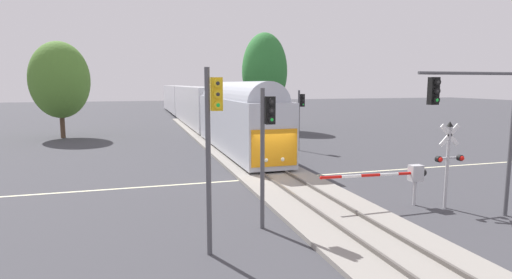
% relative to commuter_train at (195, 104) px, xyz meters
% --- Properties ---
extents(ground_plane, '(220.00, 220.00, 0.00)m').
position_rel_commuter_train_xyz_m(ground_plane, '(-0.00, -31.71, -2.73)').
color(ground_plane, '#3D3D42').
extents(road_centre_stripe, '(44.00, 0.20, 0.01)m').
position_rel_commuter_train_xyz_m(road_centre_stripe, '(-0.00, -31.71, -2.72)').
color(road_centre_stripe, beige).
rests_on(road_centre_stripe, ground).
extents(railway_track, '(4.40, 80.00, 0.32)m').
position_rel_commuter_train_xyz_m(railway_track, '(-0.00, -31.71, -2.63)').
color(railway_track, gray).
rests_on(railway_track, ground).
extents(commuter_train, '(3.04, 66.86, 5.16)m').
position_rel_commuter_train_xyz_m(commuter_train, '(0.00, 0.00, 0.00)').
color(commuter_train, '#B2B7C1').
rests_on(commuter_train, railway_track).
extents(crossing_gate_near, '(5.13, 0.40, 1.80)m').
position_rel_commuter_train_xyz_m(crossing_gate_near, '(3.62, -38.41, -1.33)').
color(crossing_gate_near, '#B7B7BC').
rests_on(crossing_gate_near, ground).
extents(crossing_signal_mast, '(1.36, 0.44, 3.76)m').
position_rel_commuter_train_xyz_m(crossing_signal_mast, '(5.11, -39.18, -0.43)').
color(crossing_signal_mast, '#B2B2B7').
rests_on(crossing_signal_mast, ground).
extents(traffic_signal_median, '(0.53, 0.38, 5.18)m').
position_rel_commuter_train_xyz_m(traffic_signal_median, '(-3.07, -39.32, 0.75)').
color(traffic_signal_median, '#4C4C51').
rests_on(traffic_signal_median, ground).
extents(traffic_signal_near_left, '(0.53, 0.38, 5.82)m').
position_rel_commuter_train_xyz_m(traffic_signal_near_left, '(-5.37, -41.10, 1.17)').
color(traffic_signal_near_left, '#4C4C51').
rests_on(traffic_signal_near_left, ground).
extents(traffic_signal_near_right, '(4.96, 0.38, 5.97)m').
position_rel_commuter_train_xyz_m(traffic_signal_near_right, '(5.44, -40.74, 1.79)').
color(traffic_signal_near_right, '#4C4C51').
rests_on(traffic_signal_near_right, ground).
extents(traffic_signal_far_side, '(0.53, 0.38, 4.81)m').
position_rel_commuter_train_xyz_m(traffic_signal_far_side, '(5.09, -23.02, 0.50)').
color(traffic_signal_far_side, '#4C4C51').
rests_on(traffic_signal_far_side, ground).
extents(elm_centre_background, '(5.18, 5.18, 11.07)m').
position_rel_commuter_train_xyz_m(elm_centre_background, '(6.89, -7.93, 3.98)').
color(elm_centre_background, '#4C3828').
rests_on(elm_centre_background, ground).
extents(pine_left_background, '(5.60, 5.60, 9.39)m').
position_rel_commuter_train_xyz_m(pine_left_background, '(-14.43, -9.17, 2.94)').
color(pine_left_background, '#4C3828').
rests_on(pine_left_background, ground).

